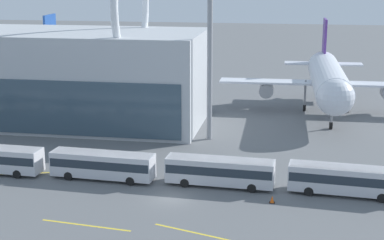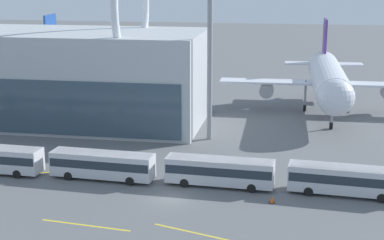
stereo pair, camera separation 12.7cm
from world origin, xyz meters
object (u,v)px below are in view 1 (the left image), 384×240
at_px(airliner_at_gate_near, 23,76).
at_px(floodlight_mast, 210,21).
at_px(shuttle_bus_2, 103,164).
at_px(shuttle_bus_4, 346,179).
at_px(traffic_cone_1, 272,199).
at_px(airliner_at_gate_far, 328,79).
at_px(shuttle_bus_3, 220,170).

height_order(airliner_at_gate_near, floodlight_mast, floodlight_mast).
xyz_separation_m(shuttle_bus_2, shuttle_bus_4, (27.20, -0.40, 0.00)).
bearing_deg(traffic_cone_1, shuttle_bus_2, 168.63).
xyz_separation_m(airliner_at_gate_far, shuttle_bus_4, (0.12, -38.18, -4.03)).
distance_m(shuttle_bus_2, shuttle_bus_3, 13.60).
relative_size(airliner_at_gate_near, shuttle_bus_4, 3.21).
xyz_separation_m(airliner_at_gate_far, floodlight_mast, (-17.35, -19.02, 10.82)).
bearing_deg(shuttle_bus_4, traffic_cone_1, -150.25).
distance_m(shuttle_bus_2, traffic_cone_1, 20.03).
height_order(airliner_at_gate_far, traffic_cone_1, airliner_at_gate_far).
distance_m(shuttle_bus_4, floodlight_mast, 29.88).
xyz_separation_m(shuttle_bus_2, traffic_cone_1, (19.58, -3.94, -1.50)).
xyz_separation_m(airliner_at_gate_near, traffic_cone_1, (44.94, -37.56, -5.17)).
xyz_separation_m(airliner_at_gate_near, shuttle_bus_2, (25.36, -33.62, -3.68)).
bearing_deg(floodlight_mast, traffic_cone_1, -66.53).
bearing_deg(shuttle_bus_2, airliner_at_gate_far, 57.82).
bearing_deg(shuttle_bus_4, airliner_at_gate_far, 95.01).
xyz_separation_m(airliner_at_gate_near, airliner_at_gate_far, (52.43, 4.15, 0.36)).
bearing_deg(shuttle_bus_2, shuttle_bus_4, 2.61).
relative_size(airliner_at_gate_near, shuttle_bus_3, 3.23).
distance_m(airliner_at_gate_far, shuttle_bus_4, 38.39).
height_order(shuttle_bus_3, traffic_cone_1, shuttle_bus_3).
height_order(airliner_at_gate_near, traffic_cone_1, airliner_at_gate_near).
height_order(airliner_at_gate_near, airliner_at_gate_far, airliner_at_gate_near).
xyz_separation_m(shuttle_bus_2, shuttle_bus_3, (13.60, 0.05, 0.00)).
height_order(shuttle_bus_2, shuttle_bus_3, same).
distance_m(airliner_at_gate_near, traffic_cone_1, 58.80).
distance_m(shuttle_bus_3, shuttle_bus_4, 13.61).
distance_m(airliner_at_gate_far, shuttle_bus_2, 46.65).
relative_size(shuttle_bus_2, traffic_cone_1, 16.27).
xyz_separation_m(airliner_at_gate_near, shuttle_bus_3, (38.96, -33.57, -3.68)).
xyz_separation_m(airliner_at_gate_far, shuttle_bus_3, (-13.48, -37.73, -4.03)).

